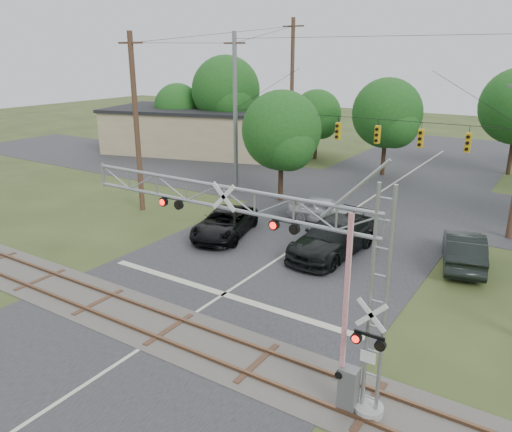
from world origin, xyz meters
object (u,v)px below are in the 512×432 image
Objects in this scene: crossing_gantry at (274,254)px; traffic_signal_span at (371,127)px; pickup_black at (225,223)px; sedan_silver at (325,210)px; commercial_building at (203,130)px; car_dark at (333,237)px.

traffic_signal_span is at bearing 102.06° from crossing_gantry.
crossing_gantry is at bearing -62.32° from pickup_black.
sedan_silver reaches higher than pickup_black.
crossing_gantry reaches higher than commercial_building.
pickup_black is 6.53m from sedan_silver.
sedan_silver is at bearing 39.43° from pickup_black.
crossing_gantry is at bearing -165.07° from sedan_silver.
crossing_gantry is 0.52× the size of commercial_building.
traffic_signal_span is 11.12m from pickup_black.
traffic_signal_span is 3.48× the size of pickup_black.
crossing_gantry is 13.92m from pickup_black.
sedan_silver is (-2.59, 4.47, -0.15)m from car_dark.
crossing_gantry is at bearing -77.94° from traffic_signal_span.
traffic_signal_span is 25.24m from commercial_building.
traffic_signal_span is 0.90× the size of commercial_building.
pickup_black is 0.26× the size of commercial_building.
car_dark is (1.13, -7.66, -4.73)m from traffic_signal_span.
car_dark is (-2.79, 10.70, -3.44)m from crossing_gantry.
traffic_signal_span is (-3.92, 18.36, 1.29)m from crossing_gantry.
commercial_building is at bearing 153.81° from traffic_signal_span.
commercial_building reaches higher than pickup_black.
car_dark is at bearing -154.51° from sedan_silver.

